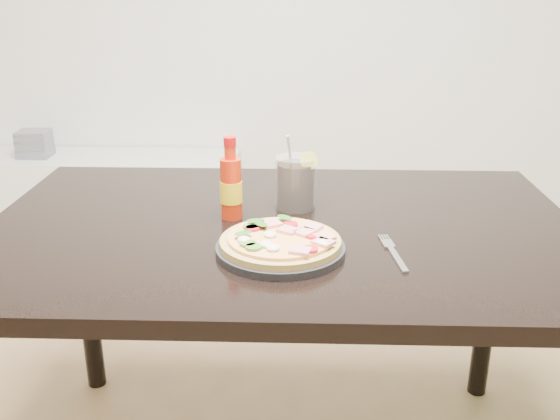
{
  "coord_description": "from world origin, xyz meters",
  "views": [
    {
      "loc": [
        0.2,
        -0.76,
        1.3
      ],
      "look_at": [
        0.16,
        0.49,
        0.83
      ],
      "focal_mm": 40.0,
      "sensor_mm": 36.0,
      "label": 1
    }
  ],
  "objects_px": {
    "dining_table": "(282,256)",
    "pizza": "(281,240)",
    "plate": "(280,249)",
    "cola_cup": "(296,184)",
    "fork": "(393,251)",
    "hot_sauce_bottle": "(231,187)",
    "media_console": "(95,205)"
  },
  "relations": [
    {
      "from": "dining_table",
      "to": "pizza",
      "type": "relative_size",
      "value": 5.46
    },
    {
      "from": "plate",
      "to": "pizza",
      "type": "bearing_deg",
      "value": -47.78
    },
    {
      "from": "dining_table",
      "to": "cola_cup",
      "type": "relative_size",
      "value": 7.34
    },
    {
      "from": "cola_cup",
      "to": "plate",
      "type": "bearing_deg",
      "value": -96.01
    },
    {
      "from": "cola_cup",
      "to": "fork",
      "type": "relative_size",
      "value": 1.01
    },
    {
      "from": "plate",
      "to": "cola_cup",
      "type": "height_order",
      "value": "cola_cup"
    },
    {
      "from": "pizza",
      "to": "cola_cup",
      "type": "relative_size",
      "value": 1.34
    },
    {
      "from": "dining_table",
      "to": "fork",
      "type": "relative_size",
      "value": 7.42
    },
    {
      "from": "hot_sauce_bottle",
      "to": "fork",
      "type": "xyz_separation_m",
      "value": [
        0.36,
        -0.19,
        -0.08
      ]
    },
    {
      "from": "plate",
      "to": "hot_sauce_bottle",
      "type": "bearing_deg",
      "value": 122.06
    },
    {
      "from": "cola_cup",
      "to": "pizza",
      "type": "bearing_deg",
      "value": -95.8
    },
    {
      "from": "plate",
      "to": "fork",
      "type": "bearing_deg",
      "value": 1.26
    },
    {
      "from": "plate",
      "to": "fork",
      "type": "distance_m",
      "value": 0.24
    },
    {
      "from": "fork",
      "to": "plate",
      "type": "bearing_deg",
      "value": 174.07
    },
    {
      "from": "pizza",
      "to": "fork",
      "type": "distance_m",
      "value": 0.24
    },
    {
      "from": "dining_table",
      "to": "media_console",
      "type": "bearing_deg",
      "value": 123.25
    },
    {
      "from": "dining_table",
      "to": "hot_sauce_bottle",
      "type": "height_order",
      "value": "hot_sauce_bottle"
    },
    {
      "from": "hot_sauce_bottle",
      "to": "dining_table",
      "type": "bearing_deg",
      "value": -16.61
    },
    {
      "from": "pizza",
      "to": "hot_sauce_bottle",
      "type": "height_order",
      "value": "hot_sauce_bottle"
    },
    {
      "from": "plate",
      "to": "fork",
      "type": "relative_size",
      "value": 1.46
    },
    {
      "from": "media_console",
      "to": "dining_table",
      "type": "bearing_deg",
      "value": -56.75
    },
    {
      "from": "plate",
      "to": "hot_sauce_bottle",
      "type": "relative_size",
      "value": 1.37
    },
    {
      "from": "dining_table",
      "to": "hot_sauce_bottle",
      "type": "xyz_separation_m",
      "value": [
        -0.12,
        0.04,
        0.16
      ]
    },
    {
      "from": "plate",
      "to": "pizza",
      "type": "xyz_separation_m",
      "value": [
        0.0,
        -0.0,
        0.02
      ]
    },
    {
      "from": "plate",
      "to": "media_console",
      "type": "distance_m",
      "value": 1.95
    },
    {
      "from": "pizza",
      "to": "plate",
      "type": "bearing_deg",
      "value": 132.22
    },
    {
      "from": "plate",
      "to": "media_console",
      "type": "xyz_separation_m",
      "value": [
        -0.96,
        1.62,
        -0.51
      ]
    },
    {
      "from": "hot_sauce_bottle",
      "to": "cola_cup",
      "type": "xyz_separation_m",
      "value": [
        0.15,
        0.08,
        -0.02
      ]
    },
    {
      "from": "dining_table",
      "to": "fork",
      "type": "bearing_deg",
      "value": -33.1
    },
    {
      "from": "fork",
      "to": "media_console",
      "type": "height_order",
      "value": "fork"
    },
    {
      "from": "cola_cup",
      "to": "fork",
      "type": "distance_m",
      "value": 0.35
    },
    {
      "from": "plate",
      "to": "hot_sauce_bottle",
      "type": "height_order",
      "value": "hot_sauce_bottle"
    }
  ]
}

